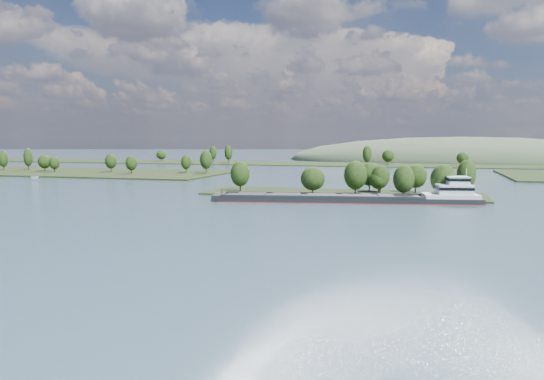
% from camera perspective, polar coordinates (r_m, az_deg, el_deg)
% --- Properties ---
extents(ground, '(1800.00, 1800.00, 0.00)m').
position_cam_1_polar(ground, '(136.03, 3.70, -3.05)').
color(ground, '#364D5E').
rests_on(ground, ground).
extents(tree_island, '(100.00, 31.47, 13.61)m').
position_cam_1_polar(tree_island, '(192.41, 9.48, 0.64)').
color(tree_island, black).
rests_on(tree_island, ground).
extents(back_shoreline, '(900.00, 60.00, 15.72)m').
position_cam_1_polar(back_shoreline, '(412.17, 13.15, 2.68)').
color(back_shoreline, black).
rests_on(back_shoreline, ground).
extents(hill_west, '(320.00, 160.00, 44.00)m').
position_cam_1_polar(hill_west, '(512.73, 19.60, 2.97)').
color(hill_west, '#3D4D35').
rests_on(hill_west, ground).
extents(cargo_barge, '(86.00, 24.78, 11.57)m').
position_cam_1_polar(cargo_barge, '(172.86, 9.82, -0.79)').
color(cargo_barge, black).
rests_on(cargo_barge, ground).
extents(motorboat, '(6.02, 3.58, 2.18)m').
position_cam_1_polar(motorboat, '(283.77, -24.15, 1.19)').
color(motorboat, silver).
rests_on(motorboat, ground).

